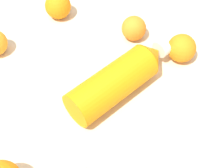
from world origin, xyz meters
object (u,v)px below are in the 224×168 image
orange_2 (134,28)px  orange_3 (182,48)px  orange_1 (58,6)px  water_bottle (120,78)px  folded_napkin (206,4)px

orange_2 → orange_3: 0.13m
orange_1 → orange_2: 0.21m
water_bottle → orange_1: bearing=80.7°
orange_3 → folded_napkin: bearing=72.4°
orange_2 → orange_3: orange_3 is taller
water_bottle → orange_3: (0.13, 0.11, -0.01)m
water_bottle → folded_napkin: size_ratio=1.46×
orange_1 → water_bottle: bearing=-48.1°
orange_1 → orange_2: bearing=-13.6°
orange_1 → orange_3: 0.34m
orange_3 → water_bottle: bearing=-138.4°
orange_1 → orange_3: size_ratio=1.01×
orange_2 → folded_napkin: orange_2 is taller
water_bottle → folded_napkin: bearing=7.7°
orange_3 → folded_napkin: 0.22m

